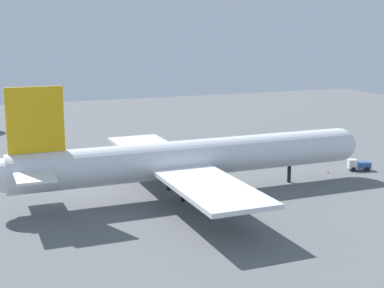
% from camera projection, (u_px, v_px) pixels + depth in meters
% --- Properties ---
extents(ground_plane, '(276.90, 276.90, 0.00)m').
position_uv_depth(ground_plane, '(192.00, 194.00, 100.02)').
color(ground_plane, slate).
extents(cargo_airplane, '(69.23, 54.95, 20.25)m').
position_uv_depth(cargo_airplane, '(191.00, 159.00, 98.61)').
color(cargo_airplane, silver).
rests_on(cargo_airplane, ground_plane).
extents(baggage_tug, '(4.96, 3.36, 2.35)m').
position_uv_depth(baggage_tug, '(358.00, 165.00, 116.19)').
color(baggage_tug, silver).
rests_on(baggage_tug, ground_plane).
extents(fuel_truck, '(5.20, 5.31, 2.18)m').
position_uv_depth(fuel_truck, '(194.00, 148.00, 133.08)').
color(fuel_truck, '#333338').
rests_on(fuel_truck, ground_plane).
extents(safety_cone_nose, '(0.39, 0.39, 0.55)m').
position_uv_depth(safety_cone_nose, '(328.00, 172.00, 113.80)').
color(safety_cone_nose, orange).
rests_on(safety_cone_nose, ground_plane).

